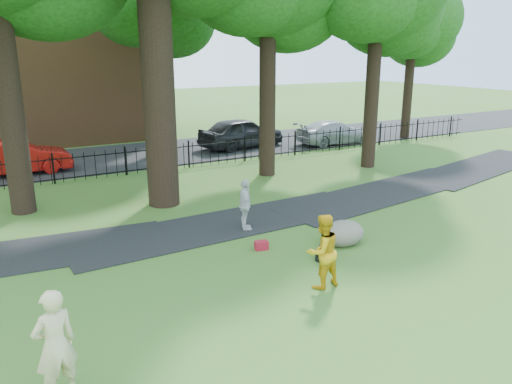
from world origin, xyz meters
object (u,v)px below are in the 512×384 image
man (322,251)px  boulder (343,231)px  red_sedan (16,158)px  woman (55,345)px

man → boulder: bearing=-142.3°
red_sedan → man: bearing=-162.4°
boulder → red_sedan: red_sedan is taller
woman → red_sedan: woman is taller
woman → man: bearing=174.2°
woman → man: woman is taller
woman → boulder: size_ratio=1.47×
woman → man: 6.06m
man → boulder: man is taller
man → red_sedan: 16.43m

